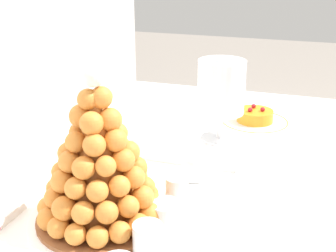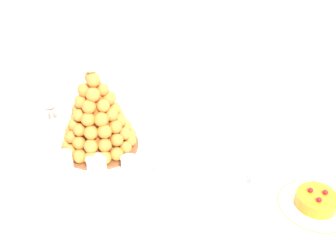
# 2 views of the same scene
# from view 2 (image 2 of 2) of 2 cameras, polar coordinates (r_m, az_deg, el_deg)

# --- Properties ---
(buffet_table) EXTENTS (1.67, 0.82, 0.76)m
(buffet_table) POSITION_cam_2_polar(r_m,az_deg,el_deg) (1.27, -4.12, -9.61)
(buffet_table) COLOR brown
(buffet_table) RESTS_ON ground_plane
(serving_tray) EXTENTS (0.53, 0.40, 0.02)m
(serving_tray) POSITION_cam_2_polar(r_m,az_deg,el_deg) (1.27, -9.09, -3.83)
(serving_tray) COLOR white
(serving_tray) RESTS_ON buffet_table
(croquembouche) EXTENTS (0.25, 0.25, 0.31)m
(croquembouche) POSITION_cam_2_polar(r_m,az_deg,el_deg) (1.23, -10.48, 1.44)
(croquembouche) COLOR brown
(croquembouche) RESTS_ON serving_tray
(dessert_cup_left) EXTENTS (0.06, 0.06, 0.05)m
(dessert_cup_left) POSITION_cam_2_polar(r_m,az_deg,el_deg) (1.25, -18.90, -4.58)
(dessert_cup_left) COLOR silver
(dessert_cup_left) RESTS_ON serving_tray
(dessert_cup_mid_left) EXTENTS (0.05, 0.05, 0.06)m
(dessert_cup_mid_left) POSITION_cam_2_polar(r_m,az_deg,el_deg) (1.20, -15.05, -5.19)
(dessert_cup_mid_left) COLOR silver
(dessert_cup_mid_left) RESTS_ON serving_tray
(dessert_cup_centre) EXTENTS (0.06, 0.06, 0.05)m
(dessert_cup_centre) POSITION_cam_2_polar(r_m,az_deg,el_deg) (1.18, -10.51, -5.72)
(dessert_cup_centre) COLOR silver
(dessert_cup_centre) RESTS_ON serving_tray
(dessert_cup_mid_right) EXTENTS (0.05, 0.05, 0.05)m
(dessert_cup_mid_right) POSITION_cam_2_polar(r_m,az_deg,el_deg) (1.16, -5.77, -5.80)
(dessert_cup_mid_right) COLOR silver
(dessert_cup_mid_right) RESTS_ON serving_tray
(dessert_cup_right) EXTENTS (0.06, 0.06, 0.05)m
(dessert_cup_right) POSITION_cam_2_polar(r_m,az_deg,el_deg) (1.14, -0.53, -6.42)
(dessert_cup_right) COLOR silver
(dessert_cup_right) RESTS_ON serving_tray
(macaron_goblet) EXTENTS (0.13, 0.13, 0.24)m
(macaron_goblet) POSITION_cam_2_polar(r_m,az_deg,el_deg) (1.08, 13.36, -2.43)
(macaron_goblet) COLOR white
(macaron_goblet) RESTS_ON buffet_table
(fruit_tart_plate) EXTENTS (0.21, 0.21, 0.05)m
(fruit_tart_plate) POSITION_cam_2_polar(r_m,az_deg,el_deg) (1.14, 20.99, -10.56)
(fruit_tart_plate) COLOR white
(fruit_tart_plate) RESTS_ON buffet_table
(wine_glass) EXTENTS (0.06, 0.06, 0.14)m
(wine_glass) POSITION_cam_2_polar(r_m,az_deg,el_deg) (1.38, -17.17, 3.37)
(wine_glass) COLOR silver
(wine_glass) RESTS_ON buffet_table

